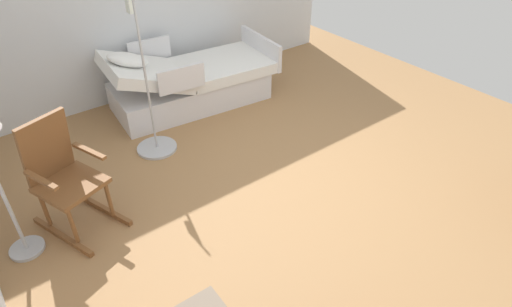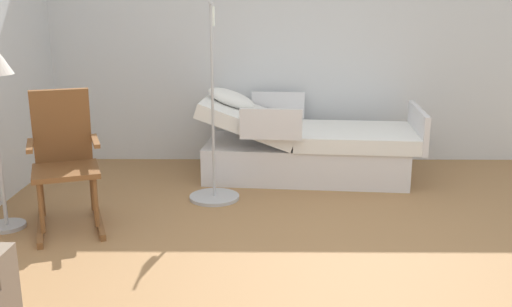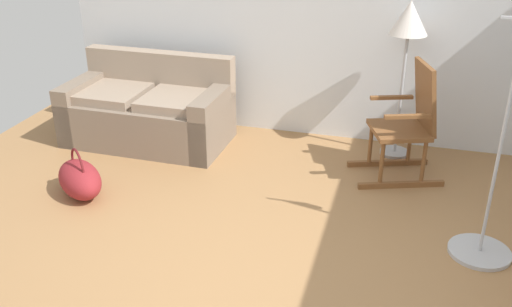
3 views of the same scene
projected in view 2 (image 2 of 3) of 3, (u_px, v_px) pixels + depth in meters
ground_plane at (324, 268)px, 3.74m from camera, size 6.74×6.74×0.00m
side_wall at (300, 35)px, 6.05m from camera, size 0.10×5.48×2.70m
hospital_bed at (305, 148)px, 5.65m from camera, size 1.15×2.19×0.92m
rocking_chair at (65, 162)px, 4.37m from camera, size 0.88×0.70×1.05m
iv_pole at (214, 171)px, 5.01m from camera, size 0.44×0.44×1.69m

